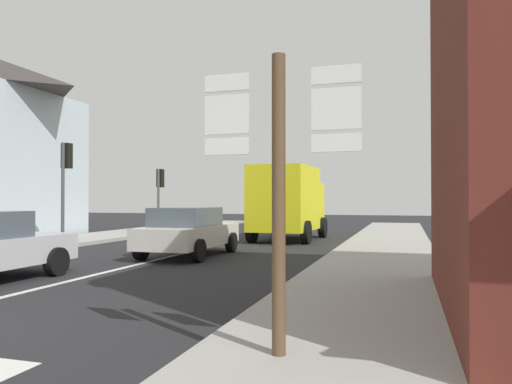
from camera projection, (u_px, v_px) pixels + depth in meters
The scene contains 8 objects.
ground_plane at pixel (184, 253), 15.47m from camera, with size 80.00×80.00×0.00m, color #232326.
sidewalk_right at pixel (378, 268), 11.77m from camera, with size 3.05×44.00×0.14m, color #9E9B96.
lane_centre_stripe at pixel (110, 271), 11.65m from camera, with size 0.16×12.00×0.01m, color silver.
sedan_far at pixel (188, 231), 14.78m from camera, with size 2.00×4.22×1.47m.
delivery_truck at pixel (288, 201), 20.52m from camera, with size 2.59×5.05×3.05m.
route_sign_post at pixel (279, 180), 4.99m from camera, with size 1.66×0.14×3.20m.
traffic_light_near_left at pixel (66, 170), 17.42m from camera, with size 0.30×0.49×3.72m.
traffic_light_far_left at pixel (160, 186), 24.09m from camera, with size 0.30×0.49×3.21m.
Camera 1 is at (6.74, -4.14, 1.72)m, focal length 34.34 mm.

